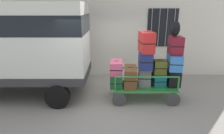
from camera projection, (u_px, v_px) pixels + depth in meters
ground_plane at (106, 96)px, 6.26m from camera, size 40.00×40.00×0.00m
building_wall at (107, 15)px, 7.65m from camera, size 12.00×0.38×5.00m
van at (17, 41)px, 5.87m from camera, size 4.30×1.95×2.94m
luggage_cart at (143, 88)px, 6.02m from camera, size 1.99×1.05×0.45m
cart_railing at (144, 74)px, 5.88m from camera, size 1.88×0.91×0.46m
suitcase_left_bottom at (116, 80)px, 5.92m from camera, size 0.39×0.71×0.38m
suitcase_left_middle at (116, 67)px, 5.82m from camera, size 0.40×0.64×0.41m
suitcase_midleft_bottom at (130, 77)px, 5.89m from camera, size 0.43×0.82×0.59m
suitcase_center_bottom at (144, 76)px, 5.94m from camera, size 0.41×0.52×0.57m
suitcase_center_middle at (145, 60)px, 5.75m from camera, size 0.40×0.64×0.50m
suitcase_center_top at (146, 42)px, 5.57m from camera, size 0.43×0.69×0.60m
suitcase_midright_bottom at (158, 79)px, 5.93m from camera, size 0.41×0.49×0.40m
suitcase_midright_middle at (159, 67)px, 5.79m from camera, size 0.37×0.37×0.42m
suitcase_right_bottom at (172, 78)px, 5.89m from camera, size 0.40×0.47×0.53m
suitcase_right_middle at (173, 62)px, 5.77m from camera, size 0.44×0.72×0.47m
suitcase_right_top at (175, 45)px, 5.65m from camera, size 0.39×0.49×0.53m
backpack at (175, 29)px, 5.51m from camera, size 0.27×0.22×0.44m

